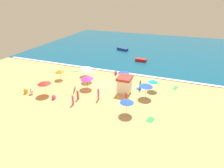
% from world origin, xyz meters
% --- Properties ---
extents(ground_plane, '(60.00, 60.00, 0.00)m').
position_xyz_m(ground_plane, '(0.00, 0.00, 0.00)').
color(ground_plane, '#E5B26B').
extents(ocean_water, '(60.00, 44.00, 0.10)m').
position_xyz_m(ocean_water, '(0.00, 28.00, 0.05)').
color(ocean_water, '#0F567A').
rests_on(ocean_water, ground_plane).
extents(wave_breaker_foam, '(57.00, 0.70, 0.01)m').
position_xyz_m(wave_breaker_foam, '(0.00, 6.30, 0.10)').
color(wave_breaker_foam, white).
rests_on(wave_breaker_foam, ocean_water).
extents(lifeguard_cabana, '(2.27, 2.72, 2.70)m').
position_xyz_m(lifeguard_cabana, '(4.10, -1.23, 1.38)').
color(lifeguard_cabana, white).
rests_on(lifeguard_cabana, ground_plane).
extents(beach_umbrella_0, '(2.45, 2.44, 2.28)m').
position_xyz_m(beach_umbrella_0, '(7.77, -1.86, 2.06)').
color(beach_umbrella_0, '#4C3823').
rests_on(beach_umbrella_0, ground_plane).
extents(beach_umbrella_1, '(2.44, 2.45, 1.98)m').
position_xyz_m(beach_umbrella_1, '(-8.94, -0.84, 1.69)').
color(beach_umbrella_1, '#4C3823').
rests_on(beach_umbrella_1, ground_plane).
extents(beach_umbrella_2, '(2.54, 2.54, 2.03)m').
position_xyz_m(beach_umbrella_2, '(6.22, -7.17, 1.86)').
color(beach_umbrella_2, silver).
rests_on(beach_umbrella_2, ground_plane).
extents(beach_umbrella_3, '(2.96, 2.96, 2.30)m').
position_xyz_m(beach_umbrella_3, '(-7.69, -6.68, 2.08)').
color(beach_umbrella_3, silver).
rests_on(beach_umbrella_3, ground_plane).
extents(beach_umbrella_4, '(2.35, 2.35, 1.94)m').
position_xyz_m(beach_umbrella_4, '(2.62, 2.97, 1.70)').
color(beach_umbrella_4, '#4C3823').
rests_on(beach_umbrella_4, ground_plane).
extents(beach_umbrella_5, '(2.46, 2.48, 2.38)m').
position_xyz_m(beach_umbrella_5, '(-3.53, 0.48, 2.10)').
color(beach_umbrella_5, silver).
rests_on(beach_umbrella_5, ground_plane).
extents(beach_umbrella_6, '(2.48, 2.48, 1.99)m').
position_xyz_m(beach_umbrella_6, '(8.45, 0.87, 1.73)').
color(beach_umbrella_6, silver).
rests_on(beach_umbrella_6, ground_plane).
extents(beach_umbrella_7, '(3.14, 3.13, 2.13)m').
position_xyz_m(beach_umbrella_7, '(-2.31, -2.33, 1.86)').
color(beach_umbrella_7, '#4C3823').
rests_on(beach_umbrella_7, ground_plane).
extents(beach_umbrella_8, '(2.55, 2.54, 1.95)m').
position_xyz_m(beach_umbrella_8, '(-5.13, 2.54, 1.73)').
color(beach_umbrella_8, '#4C3823').
rests_on(beach_umbrella_8, ground_plane).
extents(parked_bicycle, '(0.70, 1.72, 0.76)m').
position_xyz_m(parked_bicycle, '(-3.78, -4.20, 0.38)').
color(parked_bicycle, black).
rests_on(parked_bicycle, ground_plane).
extents(beachgoer_0, '(0.44, 0.44, 0.94)m').
position_xyz_m(beachgoer_0, '(-11.01, -7.63, 0.40)').
color(beachgoer_0, orange).
rests_on(beachgoer_0, ground_plane).
extents(beachgoer_1, '(0.40, 0.40, 1.73)m').
position_xyz_m(beachgoer_1, '(6.41, 0.38, 0.83)').
color(beachgoer_1, green).
rests_on(beachgoer_1, ground_plane).
extents(beachgoer_2, '(0.48, 0.48, 0.79)m').
position_xyz_m(beachgoer_2, '(-5.52, -7.57, 0.32)').
color(beachgoer_2, '#D84CA5').
rests_on(beachgoer_2, ground_plane).
extents(beachgoer_3, '(0.39, 0.39, 1.60)m').
position_xyz_m(beachgoer_3, '(-1.95, -6.24, 0.76)').
color(beachgoer_3, red).
rests_on(beachgoer_3, ground_plane).
extents(beachgoer_4, '(0.41, 0.41, 1.92)m').
position_xyz_m(beachgoer_4, '(1.10, -5.21, 0.92)').
color(beachgoer_4, '#D84CA5').
rests_on(beachgoer_4, ground_plane).
extents(beachgoer_5, '(0.46, 0.46, 1.59)m').
position_xyz_m(beachgoer_5, '(5.27, -4.39, 0.74)').
color(beachgoer_5, red).
rests_on(beachgoer_5, ground_plane).
extents(beachgoer_6, '(0.44, 0.44, 0.93)m').
position_xyz_m(beachgoer_6, '(0.35, 4.98, 0.40)').
color(beachgoer_6, red).
rests_on(beachgoer_6, ground_plane).
extents(beachgoer_7, '(0.38, 0.38, 1.79)m').
position_xyz_m(beachgoer_7, '(2.63, 1.15, 0.87)').
color(beachgoer_7, black).
rests_on(beachgoer_7, ground_plane).
extents(beachgoer_8, '(0.45, 0.45, 1.62)m').
position_xyz_m(beachgoer_8, '(-1.87, -7.81, 0.79)').
color(beachgoer_8, '#D84CA5').
rests_on(beachgoer_8, ground_plane).
extents(beachgoer_9, '(0.66, 0.66, 0.94)m').
position_xyz_m(beachgoer_9, '(-9.92, -7.55, 0.39)').
color(beachgoer_9, white).
rests_on(beachgoer_9, ground_plane).
extents(beach_towel_0, '(1.18, 1.49, 0.01)m').
position_xyz_m(beach_towel_0, '(9.60, -7.55, 0.01)').
color(beach_towel_0, green).
rests_on(beach_towel_0, ground_plane).
extents(beach_towel_1, '(1.15, 1.28, 0.01)m').
position_xyz_m(beach_towel_1, '(6.22, 0.48, 0.01)').
color(beach_towel_1, blue).
rests_on(beach_towel_1, ground_plane).
extents(beach_towel_2, '(1.48, 1.52, 0.01)m').
position_xyz_m(beach_towel_2, '(-8.31, 3.46, 0.01)').
color(beach_towel_2, green).
rests_on(beach_towel_2, ground_plane).
extents(beach_towel_3, '(1.16, 1.83, 0.01)m').
position_xyz_m(beach_towel_3, '(12.16, 3.08, 0.01)').
color(beach_towel_3, green).
rests_on(beach_towel_3, ground_plane).
extents(small_boat_0, '(2.74, 1.28, 0.65)m').
position_xyz_m(small_boat_0, '(3.41, 14.77, 0.43)').
color(small_boat_0, red).
rests_on(small_boat_0, ocean_water).
extents(small_boat_1, '(3.62, 2.24, 0.67)m').
position_xyz_m(small_boat_1, '(-3.81, 22.66, 0.43)').
color(small_boat_1, navy).
rests_on(small_boat_1, ocean_water).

